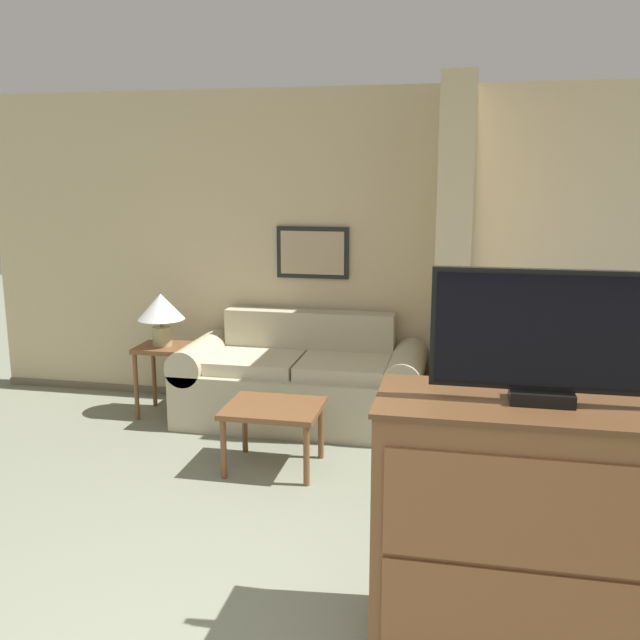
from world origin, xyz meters
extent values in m
cube|color=#CCB78E|center=(0.00, 3.76, 1.30)|extent=(6.69, 0.12, 2.60)
cube|color=#70644E|center=(0.00, 3.68, 0.03)|extent=(6.69, 0.02, 0.06)
cube|color=black|center=(-0.45, 3.68, 1.30)|extent=(0.60, 0.02, 0.42)
cube|color=tan|center=(-0.45, 3.66, 1.30)|extent=(0.53, 0.01, 0.35)
cube|color=#CCB78E|center=(0.69, 3.29, 1.30)|extent=(0.24, 0.82, 2.60)
cube|color=#B7AD8E|center=(-0.45, 3.24, 0.22)|extent=(1.39, 0.84, 0.43)
cube|color=#B7AD8E|center=(-0.45, 3.56, 0.63)|extent=(1.39, 0.20, 0.40)
cube|color=#B7AD8E|center=(-1.28, 3.24, 0.22)|extent=(0.25, 0.84, 0.43)
cylinder|color=#B7AD8E|center=(-1.28, 3.24, 0.49)|extent=(0.28, 0.84, 0.28)
cube|color=#B7AD8E|center=(0.37, 3.24, 0.22)|extent=(0.25, 0.84, 0.43)
cylinder|color=#B7AD8E|center=(0.37, 3.24, 0.49)|extent=(0.28, 0.84, 0.28)
cube|color=beige|center=(-0.80, 3.19, 0.48)|extent=(0.68, 0.60, 0.10)
cube|color=beige|center=(-0.10, 3.19, 0.48)|extent=(0.68, 0.60, 0.10)
cube|color=brown|center=(-0.42, 2.33, 0.42)|extent=(0.63, 0.53, 0.04)
cylinder|color=brown|center=(-0.70, 2.10, 0.20)|extent=(0.04, 0.04, 0.40)
cylinder|color=brown|center=(-0.15, 2.10, 0.20)|extent=(0.04, 0.04, 0.40)
cylinder|color=brown|center=(-0.70, 2.55, 0.20)|extent=(0.04, 0.04, 0.40)
cylinder|color=brown|center=(-0.15, 2.55, 0.20)|extent=(0.04, 0.04, 0.40)
cube|color=brown|center=(-1.58, 3.19, 0.56)|extent=(0.39, 0.39, 0.04)
cylinder|color=brown|center=(-1.75, 3.03, 0.27)|extent=(0.04, 0.04, 0.54)
cylinder|color=brown|center=(-1.42, 3.03, 0.27)|extent=(0.04, 0.04, 0.54)
cylinder|color=brown|center=(-1.75, 3.36, 0.27)|extent=(0.04, 0.04, 0.54)
cylinder|color=brown|center=(-1.42, 3.36, 0.27)|extent=(0.04, 0.04, 0.54)
cylinder|color=tan|center=(-1.58, 3.19, 0.65)|extent=(0.15, 0.15, 0.15)
cylinder|color=tan|center=(-1.58, 3.19, 0.76)|extent=(0.02, 0.02, 0.06)
cone|color=silver|center=(-1.58, 3.19, 0.90)|extent=(0.37, 0.37, 0.21)
cube|color=brown|center=(1.09, 0.74, 0.53)|extent=(1.24, 0.52, 1.06)
cube|color=#54351E|center=(1.09, 0.74, 1.07)|extent=(1.26, 0.55, 0.02)
cube|color=brown|center=(1.09, 0.47, 0.74)|extent=(1.14, 0.01, 0.42)
cube|color=brown|center=(1.09, 0.47, 0.30)|extent=(1.14, 0.01, 0.42)
cube|color=black|center=(1.09, 0.74, 1.11)|extent=(0.24, 0.16, 0.05)
cube|color=black|center=(1.09, 0.74, 1.36)|extent=(0.86, 0.04, 0.47)
cube|color=black|center=(1.09, 0.72, 1.36)|extent=(0.82, 0.01, 0.43)
cube|color=brown|center=(1.72, 2.57, 0.05)|extent=(1.80, 2.12, 0.10)
cube|color=#8993A8|center=(1.72, 2.57, 0.31)|extent=(1.76, 2.08, 0.41)
cube|color=white|center=(1.72, 3.40, 0.46)|extent=(1.64, 0.36, 0.10)
cube|color=#232D4C|center=(1.66, 2.20, 0.71)|extent=(0.33, 0.24, 0.39)
cube|color=#232D4C|center=(1.66, 2.06, 0.63)|extent=(0.25, 0.03, 0.17)
ellipsoid|color=#232D4C|center=(1.66, 2.20, 0.90)|extent=(0.32, 0.22, 0.09)
camera|label=1|loc=(0.78, -2.00, 1.95)|focal=40.00mm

